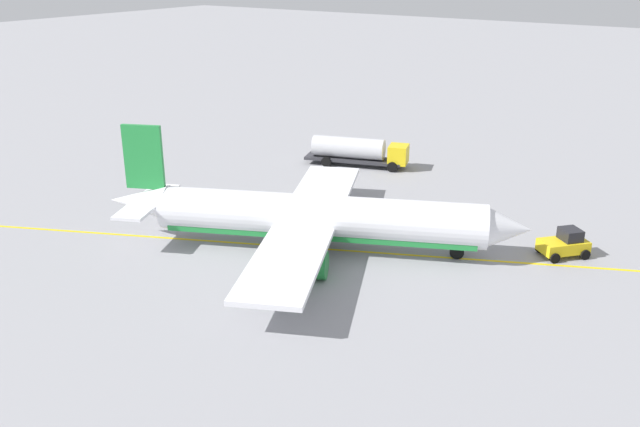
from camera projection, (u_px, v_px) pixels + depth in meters
name	position (u px, v px, depth m)	size (l,w,h in m)	color
ground_plane	(320.00, 249.00, 54.08)	(400.00, 400.00, 0.00)	#939399
airplane	(313.00, 218.00, 53.26)	(31.75, 27.77, 9.46)	white
fuel_tanker	(357.00, 150.00, 74.74)	(11.54, 5.82, 3.15)	#2D2D33
pushback_tug	(565.00, 244.00, 52.47)	(3.98, 4.07, 2.20)	yellow
refueling_worker	(320.00, 178.00, 68.52)	(0.55, 0.41, 1.71)	navy
safety_cone_nose	(464.00, 230.00, 56.85)	(0.62, 0.62, 0.69)	#F2590F
taxi_line_marking	(320.00, 249.00, 54.08)	(75.44, 0.30, 0.01)	yellow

